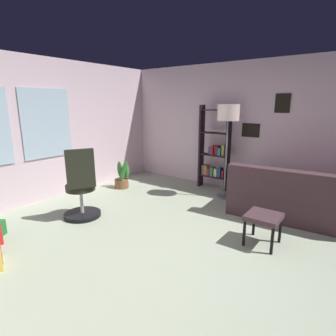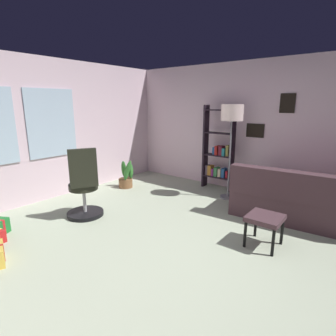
{
  "view_description": "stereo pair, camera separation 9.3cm",
  "coord_description": "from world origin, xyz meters",
  "px_view_note": "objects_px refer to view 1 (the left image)",
  "views": [
    {
      "loc": [
        -2.44,
        -1.5,
        1.73
      ],
      "look_at": [
        -0.08,
        0.25,
        1.02
      ],
      "focal_mm": 28.79,
      "sensor_mm": 36.0,
      "label": 1
    },
    {
      "loc": [
        -2.39,
        -1.57,
        1.73
      ],
      "look_at": [
        -0.08,
        0.25,
        1.02
      ],
      "focal_mm": 28.79,
      "sensor_mm": 36.0,
      "label": 2
    }
  ],
  "objects_px": {
    "couch": "(303,198)",
    "potted_plant": "(123,177)",
    "bookshelf": "(214,153)",
    "office_chair": "(81,191)",
    "floor_lamp": "(228,118)",
    "footstool": "(263,219)"
  },
  "relations": [
    {
      "from": "office_chair",
      "to": "potted_plant",
      "type": "relative_size",
      "value": 1.79
    },
    {
      "from": "potted_plant",
      "to": "floor_lamp",
      "type": "bearing_deg",
      "value": -69.62
    },
    {
      "from": "potted_plant",
      "to": "bookshelf",
      "type": "bearing_deg",
      "value": -53.67
    },
    {
      "from": "footstool",
      "to": "potted_plant",
      "type": "relative_size",
      "value": 0.67
    },
    {
      "from": "potted_plant",
      "to": "footstool",
      "type": "bearing_deg",
      "value": -100.88
    },
    {
      "from": "footstool",
      "to": "bookshelf",
      "type": "xyz_separation_m",
      "value": [
        1.71,
        1.57,
        0.42
      ]
    },
    {
      "from": "couch",
      "to": "office_chair",
      "type": "xyz_separation_m",
      "value": [
        -2.16,
        2.69,
        0.15
      ]
    },
    {
      "from": "couch",
      "to": "footstool",
      "type": "xyz_separation_m",
      "value": [
        -1.31,
        0.21,
        0.06
      ]
    },
    {
      "from": "office_chair",
      "to": "bookshelf",
      "type": "xyz_separation_m",
      "value": [
        2.56,
        -0.91,
        0.32
      ]
    },
    {
      "from": "floor_lamp",
      "to": "potted_plant",
      "type": "xyz_separation_m",
      "value": [
        -0.73,
        1.96,
        -1.23
      ]
    },
    {
      "from": "office_chair",
      "to": "bookshelf",
      "type": "distance_m",
      "value": 2.74
    },
    {
      "from": "footstool",
      "to": "bookshelf",
      "type": "height_order",
      "value": "bookshelf"
    },
    {
      "from": "office_chair",
      "to": "floor_lamp",
      "type": "height_order",
      "value": "floor_lamp"
    },
    {
      "from": "footstool",
      "to": "floor_lamp",
      "type": "bearing_deg",
      "value": 40.57
    },
    {
      "from": "couch",
      "to": "potted_plant",
      "type": "distance_m",
      "value": 3.38
    },
    {
      "from": "couch",
      "to": "potted_plant",
      "type": "relative_size",
      "value": 3.15
    },
    {
      "from": "couch",
      "to": "bookshelf",
      "type": "height_order",
      "value": "bookshelf"
    },
    {
      "from": "potted_plant",
      "to": "office_chair",
      "type": "bearing_deg",
      "value": -157.1
    },
    {
      "from": "footstool",
      "to": "floor_lamp",
      "type": "height_order",
      "value": "floor_lamp"
    },
    {
      "from": "bookshelf",
      "to": "potted_plant",
      "type": "bearing_deg",
      "value": 126.33
    },
    {
      "from": "office_chair",
      "to": "floor_lamp",
      "type": "relative_size",
      "value": 0.64
    },
    {
      "from": "footstool",
      "to": "potted_plant",
      "type": "distance_m",
      "value": 3.15
    }
  ]
}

